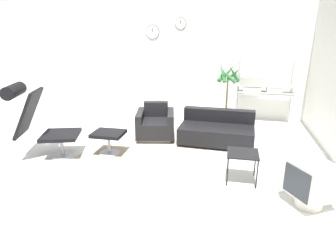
{
  "coord_description": "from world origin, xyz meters",
  "views": [
    {
      "loc": [
        1.35,
        -4.43,
        2.06
      ],
      "look_at": [
        0.38,
        0.17,
        0.55
      ],
      "focal_mm": 32.0,
      "sensor_mm": 36.0,
      "label": 1
    }
  ],
  "objects_px": {
    "side_table": "(243,156)",
    "potted_plant": "(228,90)",
    "armchair_red": "(156,125)",
    "lounge_chair": "(36,115)",
    "shelf_unit": "(260,87)",
    "couch_low": "(217,131)",
    "ottoman": "(109,137)",
    "crt_television": "(311,183)"
  },
  "relations": [
    {
      "from": "side_table",
      "to": "potted_plant",
      "type": "height_order",
      "value": "potted_plant"
    },
    {
      "from": "armchair_red",
      "to": "lounge_chair",
      "type": "bearing_deg",
      "value": 27.04
    },
    {
      "from": "lounge_chair",
      "to": "armchair_red",
      "type": "xyz_separation_m",
      "value": [
        1.69,
        1.34,
        -0.47
      ]
    },
    {
      "from": "lounge_chair",
      "to": "shelf_unit",
      "type": "xyz_separation_m",
      "value": [
        3.76,
        2.86,
        0.1
      ]
    },
    {
      "from": "potted_plant",
      "to": "couch_low",
      "type": "bearing_deg",
      "value": -96.14
    },
    {
      "from": "potted_plant",
      "to": "ottoman",
      "type": "bearing_deg",
      "value": -130.57
    },
    {
      "from": "lounge_chair",
      "to": "ottoman",
      "type": "xyz_separation_m",
      "value": [
        1.11,
        0.34,
        -0.42
      ]
    },
    {
      "from": "ottoman",
      "to": "couch_low",
      "type": "bearing_deg",
      "value": 27.86
    },
    {
      "from": "side_table",
      "to": "crt_television",
      "type": "relative_size",
      "value": 0.69
    },
    {
      "from": "side_table",
      "to": "shelf_unit",
      "type": "relative_size",
      "value": 0.24
    },
    {
      "from": "shelf_unit",
      "to": "couch_low",
      "type": "bearing_deg",
      "value": -118.36
    },
    {
      "from": "crt_television",
      "to": "potted_plant",
      "type": "distance_m",
      "value": 3.51
    },
    {
      "from": "lounge_chair",
      "to": "ottoman",
      "type": "relative_size",
      "value": 2.36
    },
    {
      "from": "ottoman",
      "to": "couch_low",
      "type": "height_order",
      "value": "couch_low"
    },
    {
      "from": "armchair_red",
      "to": "crt_television",
      "type": "xyz_separation_m",
      "value": [
        2.44,
        -2.04,
        0.05
      ]
    },
    {
      "from": "ottoman",
      "to": "potted_plant",
      "type": "distance_m",
      "value": 3.03
    },
    {
      "from": "couch_low",
      "to": "crt_television",
      "type": "distance_m",
      "value": 2.34
    },
    {
      "from": "lounge_chair",
      "to": "shelf_unit",
      "type": "relative_size",
      "value": 0.69
    },
    {
      "from": "ottoman",
      "to": "shelf_unit",
      "type": "distance_m",
      "value": 3.7
    },
    {
      "from": "couch_low",
      "to": "shelf_unit",
      "type": "height_order",
      "value": "shelf_unit"
    },
    {
      "from": "couch_low",
      "to": "lounge_chair",
      "type": "bearing_deg",
      "value": 26.85
    },
    {
      "from": "armchair_red",
      "to": "side_table",
      "type": "relative_size",
      "value": 2.12
    },
    {
      "from": "lounge_chair",
      "to": "ottoman",
      "type": "height_order",
      "value": "lounge_chair"
    },
    {
      "from": "ottoman",
      "to": "couch_low",
      "type": "distance_m",
      "value": 2.04
    },
    {
      "from": "side_table",
      "to": "crt_television",
      "type": "height_order",
      "value": "crt_television"
    },
    {
      "from": "ottoman",
      "to": "armchair_red",
      "type": "xyz_separation_m",
      "value": [
        0.58,
        1.0,
        -0.05
      ]
    },
    {
      "from": "armchair_red",
      "to": "ottoman",
      "type": "bearing_deg",
      "value": 48.53
    },
    {
      "from": "armchair_red",
      "to": "shelf_unit",
      "type": "bearing_deg",
      "value": -155.09
    },
    {
      "from": "potted_plant",
      "to": "shelf_unit",
      "type": "bearing_deg",
      "value": 19.7
    },
    {
      "from": "armchair_red",
      "to": "couch_low",
      "type": "xyz_separation_m",
      "value": [
        1.22,
        -0.05,
        -0.03
      ]
    },
    {
      "from": "lounge_chair",
      "to": "couch_low",
      "type": "height_order",
      "value": "lounge_chair"
    },
    {
      "from": "lounge_chair",
      "to": "side_table",
      "type": "height_order",
      "value": "lounge_chair"
    },
    {
      "from": "couch_low",
      "to": "side_table",
      "type": "height_order",
      "value": "couch_low"
    },
    {
      "from": "lounge_chair",
      "to": "shelf_unit",
      "type": "bearing_deg",
      "value": 110.21
    },
    {
      "from": "crt_television",
      "to": "shelf_unit",
      "type": "height_order",
      "value": "shelf_unit"
    },
    {
      "from": "lounge_chair",
      "to": "ottoman",
      "type": "bearing_deg",
      "value": 90.0
    },
    {
      "from": "couch_low",
      "to": "shelf_unit",
      "type": "bearing_deg",
      "value": -115.45
    },
    {
      "from": "lounge_chair",
      "to": "armchair_red",
      "type": "bearing_deg",
      "value": 111.37
    },
    {
      "from": "ottoman",
      "to": "side_table",
      "type": "distance_m",
      "value": 2.3
    },
    {
      "from": "couch_low",
      "to": "side_table",
      "type": "bearing_deg",
      "value": 109.06
    },
    {
      "from": "lounge_chair",
      "to": "crt_television",
      "type": "height_order",
      "value": "lounge_chair"
    },
    {
      "from": "armchair_red",
      "to": "potted_plant",
      "type": "height_order",
      "value": "potted_plant"
    }
  ]
}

